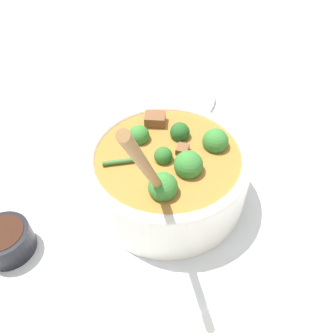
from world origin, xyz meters
TOP-DOWN VIEW (x-y plane):
  - ground_plane at (0.00, 0.00)m, footprint 4.00×4.00m
  - stew_bowl at (0.00, 0.00)m, footprint 0.31×0.25m
  - condiment_bowl at (0.15, -0.21)m, footprint 0.08×0.08m
  - empty_plate at (-0.28, -0.06)m, footprint 0.22×0.22m

SIDE VIEW (x-z plane):
  - ground_plane at x=0.00m, z-range 0.00..0.00m
  - empty_plate at x=-0.28m, z-range 0.00..0.02m
  - condiment_bowl at x=0.15m, z-range 0.00..0.05m
  - stew_bowl at x=0.00m, z-range -0.08..0.20m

